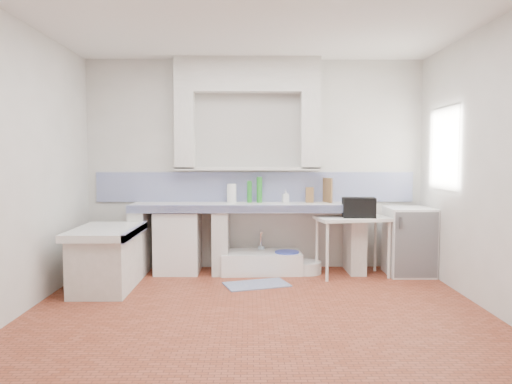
{
  "coord_description": "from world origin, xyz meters",
  "views": [
    {
      "loc": [
        -0.07,
        -4.57,
        1.49
      ],
      "look_at": [
        0.0,
        1.0,
        1.1
      ],
      "focal_mm": 34.08,
      "sensor_mm": 36.0,
      "label": 1
    }
  ],
  "objects_px": {
    "sink": "(261,263)",
    "side_table": "(352,247)",
    "stove": "(178,242)",
    "fridge": "(409,241)"
  },
  "relations": [
    {
      "from": "sink",
      "to": "side_table",
      "type": "relative_size",
      "value": 1.14
    },
    {
      "from": "stove",
      "to": "sink",
      "type": "bearing_deg",
      "value": -1.12
    },
    {
      "from": "sink",
      "to": "side_table",
      "type": "distance_m",
      "value": 1.19
    },
    {
      "from": "side_table",
      "to": "sink",
      "type": "bearing_deg",
      "value": 159.46
    },
    {
      "from": "stove",
      "to": "side_table",
      "type": "xyz_separation_m",
      "value": [
        2.23,
        -0.24,
        -0.02
      ]
    },
    {
      "from": "fridge",
      "to": "sink",
      "type": "bearing_deg",
      "value": 175.74
    },
    {
      "from": "side_table",
      "to": "fridge",
      "type": "height_order",
      "value": "fridge"
    },
    {
      "from": "fridge",
      "to": "stove",
      "type": "bearing_deg",
      "value": 176.74
    },
    {
      "from": "stove",
      "to": "sink",
      "type": "distance_m",
      "value": 1.12
    },
    {
      "from": "side_table",
      "to": "fridge",
      "type": "bearing_deg",
      "value": -4.47
    }
  ]
}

